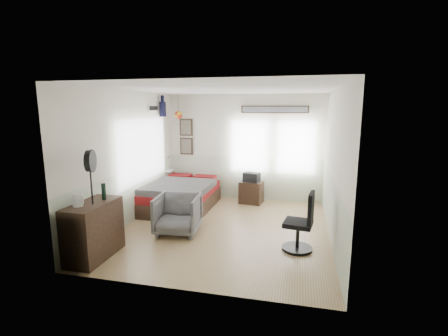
{
  "coord_description": "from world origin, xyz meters",
  "views": [
    {
      "loc": [
        1.37,
        -5.93,
        2.36
      ],
      "look_at": [
        -0.1,
        0.4,
        1.15
      ],
      "focal_mm": 26.0,
      "sensor_mm": 36.0,
      "label": 1
    }
  ],
  "objects_px": {
    "nightstand": "(251,192)",
    "task_chair": "(301,227)",
    "bed": "(181,195)",
    "dresser": "(94,230)",
    "armchair": "(178,214)"
  },
  "relations": [
    {
      "from": "bed",
      "to": "task_chair",
      "type": "xyz_separation_m",
      "value": [
        2.77,
        -1.74,
        0.1
      ]
    },
    {
      "from": "nightstand",
      "to": "task_chair",
      "type": "distance_m",
      "value": 2.85
    },
    {
      "from": "armchair",
      "to": "task_chair",
      "type": "height_order",
      "value": "task_chair"
    },
    {
      "from": "bed",
      "to": "nightstand",
      "type": "xyz_separation_m",
      "value": [
        1.55,
        0.83,
        -0.04
      ]
    },
    {
      "from": "bed",
      "to": "dresser",
      "type": "height_order",
      "value": "dresser"
    },
    {
      "from": "bed",
      "to": "task_chair",
      "type": "relative_size",
      "value": 2.0
    },
    {
      "from": "bed",
      "to": "dresser",
      "type": "xyz_separation_m",
      "value": [
        -0.44,
        -2.74,
        0.14
      ]
    },
    {
      "from": "bed",
      "to": "armchair",
      "type": "bearing_deg",
      "value": -70.93
    },
    {
      "from": "armchair",
      "to": "task_chair",
      "type": "relative_size",
      "value": 0.81
    },
    {
      "from": "armchair",
      "to": "dresser",
      "type": "bearing_deg",
      "value": -131.34
    },
    {
      "from": "nightstand",
      "to": "task_chair",
      "type": "relative_size",
      "value": 0.54
    },
    {
      "from": "bed",
      "to": "nightstand",
      "type": "bearing_deg",
      "value": 28.94
    },
    {
      "from": "bed",
      "to": "task_chair",
      "type": "bearing_deg",
      "value": -31.32
    },
    {
      "from": "dresser",
      "to": "nightstand",
      "type": "distance_m",
      "value": 4.09
    },
    {
      "from": "nightstand",
      "to": "task_chair",
      "type": "xyz_separation_m",
      "value": [
        1.21,
        -2.57,
        0.14
      ]
    }
  ]
}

